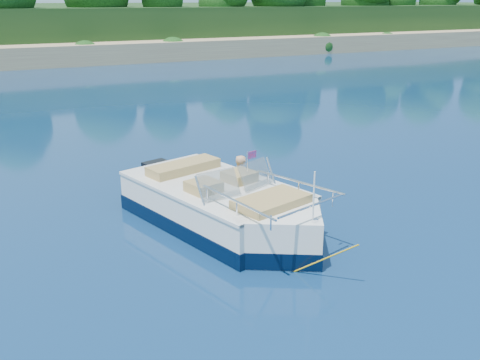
{
  "coord_description": "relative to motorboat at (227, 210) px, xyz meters",
  "views": [
    {
      "loc": [
        -6.53,
        -6.24,
        4.69
      ],
      "look_at": [
        -1.52,
        3.88,
        0.85
      ],
      "focal_mm": 40.0,
      "sensor_mm": 36.0,
      "label": 1
    }
  ],
  "objects": [
    {
      "name": "tow_tube",
      "position": [
        1.35,
        2.02,
        -0.32
      ],
      "size": [
        1.5,
        1.5,
        0.34
      ],
      "rotation": [
        0.0,
        0.0,
        -0.18
      ],
      "color": "yellow",
      "rests_on": "ground"
    },
    {
      "name": "motorboat",
      "position": [
        0.0,
        0.0,
        0.0
      ],
      "size": [
        3.27,
        6.13,
        2.09
      ],
      "rotation": [
        0.0,
        0.0,
        0.27
      ],
      "color": "white",
      "rests_on": "ground"
    },
    {
      "name": "boy",
      "position": [
        1.34,
        2.0,
        -0.41
      ],
      "size": [
        0.54,
        0.88,
        1.61
      ],
      "primitive_type": "imported",
      "rotation": [
        0.0,
        -0.17,
        1.34
      ],
      "color": "tan",
      "rests_on": "ground"
    },
    {
      "name": "ground",
      "position": [
        2.08,
        -3.38,
        -0.41
      ],
      "size": [
        160.0,
        160.0,
        0.0
      ],
      "primitive_type": "plane",
      "color": "#092343",
      "rests_on": "ground"
    },
    {
      "name": "shoreline",
      "position": [
        2.08,
        60.39,
        0.57
      ],
      "size": [
        170.0,
        59.0,
        6.0
      ],
      "color": "#977757",
      "rests_on": "ground"
    }
  ]
}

